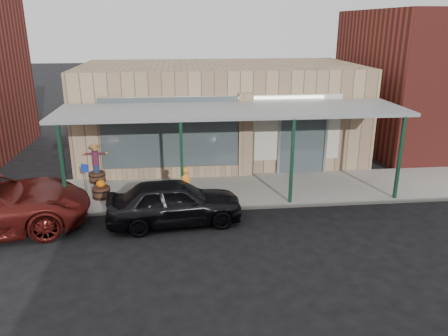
{
  "coord_description": "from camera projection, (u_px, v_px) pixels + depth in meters",
  "views": [
    {
      "loc": [
        -1.82,
        -11.19,
        5.91
      ],
      "look_at": [
        -0.4,
        2.6,
        1.29
      ],
      "focal_mm": 35.0,
      "sensor_mm": 36.0,
      "label": 1
    }
  ],
  "objects": [
    {
      "name": "parked_sedan",
      "position": [
        175.0,
        202.0,
        13.36
      ],
      "size": [
        4.27,
        2.13,
        1.54
      ],
      "rotation": [
        0.0,
        0.0,
        1.68
      ],
      "color": "black",
      "rests_on": "ground"
    },
    {
      "name": "barrel_scarecrow",
      "position": [
        97.0,
        169.0,
        16.44
      ],
      "size": [
        0.93,
        0.65,
        1.54
      ],
      "rotation": [
        0.0,
        0.0,
        -0.1
      ],
      "color": "#47281C",
      "rests_on": "sidewalk"
    },
    {
      "name": "awning",
      "position": [
        233.0,
        111.0,
        15.01
      ],
      "size": [
        12.0,
        3.0,
        3.04
      ],
      "color": "slate",
      "rests_on": "ground"
    },
    {
      "name": "handicap_sign",
      "position": [
        86.0,
        178.0,
        14.53
      ],
      "size": [
        0.26,
        0.13,
        1.33
      ],
      "rotation": [
        0.0,
        0.0,
        -0.41
      ],
      "color": "gray",
      "rests_on": "sidewalk"
    },
    {
      "name": "block_buildings_near",
      "position": [
        261.0,
        71.0,
        20.29
      ],
      "size": [
        61.0,
        8.0,
        8.0
      ],
      "color": "maroon",
      "rests_on": "ground"
    },
    {
      "name": "barrel_pumpkin",
      "position": [
        101.0,
        191.0,
        15.03
      ],
      "size": [
        0.77,
        0.77,
        0.7
      ],
      "rotation": [
        0.0,
        0.0,
        -0.36
      ],
      "color": "#47281C",
      "rests_on": "sidewalk"
    },
    {
      "name": "ground",
      "position": [
        247.0,
        238.0,
        12.6
      ],
      "size": [
        120.0,
        120.0,
        0.0
      ],
      "primitive_type": "plane",
      "color": "black",
      "rests_on": "ground"
    },
    {
      "name": "sidewalk",
      "position": [
        232.0,
        190.0,
        15.98
      ],
      "size": [
        40.0,
        3.2,
        0.15
      ],
      "primitive_type": "cube",
      "color": "gray",
      "rests_on": "ground"
    },
    {
      "name": "storefront",
      "position": [
        220.0,
        112.0,
        19.64
      ],
      "size": [
        12.0,
        6.25,
        4.2
      ],
      "color": "tan",
      "rests_on": "ground"
    }
  ]
}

